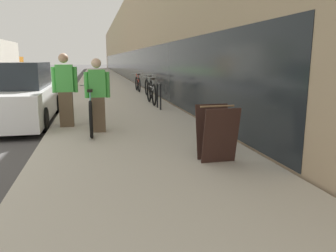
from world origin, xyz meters
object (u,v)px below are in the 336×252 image
object	(u,v)px
cruiser_bike_nearest	(151,93)
sandwich_board_sign	(217,133)
tandem_bicycle	(91,112)
person_rider	(98,95)
parked_sedan_curbside	(17,96)
person_bystander	(65,90)
bike_rack_hoop	(159,93)
cruiser_bike_farthest	(138,84)
cruiser_bike_middle	(149,88)

from	to	relation	value
cruiser_bike_nearest	sandwich_board_sign	size ratio (longest dim) A/B	2.03
tandem_bicycle	person_rider	xyz separation A→B (m)	(0.16, -0.32, 0.41)
person_rider	cruiser_bike_nearest	world-z (taller)	person_rider
parked_sedan_curbside	person_bystander	bearing A→B (deg)	-46.00
tandem_bicycle	bike_rack_hoop	xyz separation A→B (m)	(2.16, 2.82, 0.10)
bike_rack_hoop	cruiser_bike_farthest	bearing A→B (deg)	88.91
person_rider	bike_rack_hoop	xyz separation A→B (m)	(2.00, 3.15, -0.31)
person_rider	parked_sedan_curbside	world-z (taller)	person_rider
cruiser_bike_farthest	sandwich_board_sign	size ratio (longest dim) A/B	1.90
sandwich_board_sign	parked_sedan_curbside	world-z (taller)	parked_sedan_curbside
tandem_bicycle	cruiser_bike_nearest	xyz separation A→B (m)	(2.13, 4.11, -0.01)
tandem_bicycle	cruiser_bike_nearest	bearing A→B (deg)	62.55
person_bystander	sandwich_board_sign	bearing A→B (deg)	-53.17
parked_sedan_curbside	sandwich_board_sign	bearing A→B (deg)	-50.86
tandem_bicycle	cruiser_bike_farthest	distance (m)	9.30
person_rider	parked_sedan_curbside	xyz separation A→B (m)	(-2.16, 2.25, -0.20)
person_rider	sandwich_board_sign	distance (m)	3.20
person_bystander	parked_sedan_curbside	distance (m)	2.05
person_rider	parked_sedan_curbside	distance (m)	3.13
person_rider	cruiser_bike_middle	world-z (taller)	person_rider
person_bystander	sandwich_board_sign	xyz separation A→B (m)	(2.55, -3.41, -0.43)
bike_rack_hoop	cruiser_bike_middle	distance (m)	3.59
person_bystander	cruiser_bike_farthest	size ratio (longest dim) A/B	1.02
person_bystander	cruiser_bike_farthest	world-z (taller)	person_bystander
person_bystander	parked_sedan_curbside	size ratio (longest dim) A/B	0.37
tandem_bicycle	sandwich_board_sign	size ratio (longest dim) A/B	2.91
parked_sedan_curbside	cruiser_bike_farthest	bearing A→B (deg)	58.85
cruiser_bike_middle	cruiser_bike_nearest	bearing A→B (deg)	-96.90
person_bystander	parked_sedan_curbside	xyz separation A→B (m)	(-1.41, 1.46, -0.26)
person_rider	bike_rack_hoop	distance (m)	3.74
tandem_bicycle	cruiser_bike_farthest	size ratio (longest dim) A/B	1.53
sandwich_board_sign	cruiser_bike_nearest	bearing A→B (deg)	88.63
cruiser_bike_nearest	cruiser_bike_middle	bearing A→B (deg)	83.10
person_bystander	person_rider	bearing A→B (deg)	-46.74
tandem_bicycle	sandwich_board_sign	xyz separation A→B (m)	(1.97, -2.94, 0.04)
person_rider	cruiser_bike_middle	bearing A→B (deg)	71.47
person_bystander	sandwich_board_sign	world-z (taller)	person_bystander
sandwich_board_sign	parked_sedan_curbside	size ratio (longest dim) A/B	0.19
cruiser_bike_middle	tandem_bicycle	bearing A→B (deg)	-110.64
tandem_bicycle	sandwich_board_sign	world-z (taller)	tandem_bicycle
tandem_bicycle	cruiser_bike_middle	bearing A→B (deg)	69.36
bike_rack_hoop	cruiser_bike_farthest	world-z (taller)	cruiser_bike_farthest
parked_sedan_curbside	cruiser_bike_nearest	bearing A→B (deg)	27.77
cruiser_bike_nearest	tandem_bicycle	bearing A→B (deg)	-117.45
person_bystander	tandem_bicycle	bearing A→B (deg)	-38.59
cruiser_bike_nearest	cruiser_bike_farthest	size ratio (longest dim) A/B	1.07
cruiser_bike_nearest	cruiser_bike_middle	distance (m)	2.31
cruiser_bike_nearest	cruiser_bike_farthest	world-z (taller)	cruiser_bike_nearest
person_bystander	bike_rack_hoop	distance (m)	3.64
bike_rack_hoop	cruiser_bike_middle	world-z (taller)	cruiser_bike_middle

